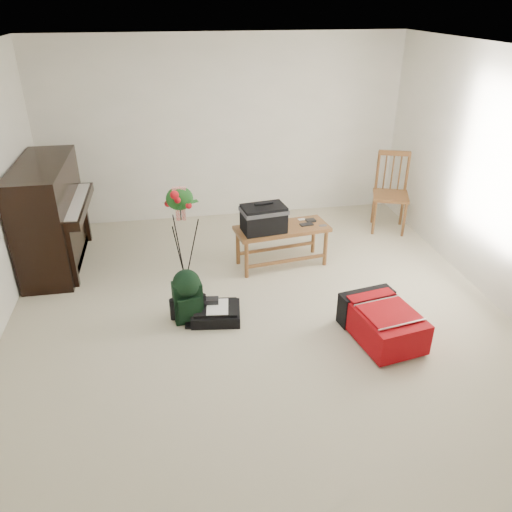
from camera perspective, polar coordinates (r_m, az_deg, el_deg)
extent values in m
cube|color=#BEB499|center=(5.09, 0.46, -7.16)|extent=(5.00, 5.50, 0.01)
cube|color=white|center=(4.19, 0.59, 22.13)|extent=(5.00, 5.50, 0.01)
cube|color=white|center=(7.09, -3.70, 14.14)|extent=(5.00, 0.04, 2.50)
cube|color=black|center=(6.30, -22.51, 4.29)|extent=(0.55, 1.50, 1.25)
cube|color=black|center=(6.20, -19.99, 5.45)|extent=(0.28, 1.30, 0.10)
cube|color=white|center=(6.19, -20.06, 5.88)|extent=(0.22, 1.20, 0.02)
cube|color=black|center=(6.52, -21.19, -0.29)|extent=(0.45, 1.30, 0.10)
cube|color=brown|center=(5.87, 3.00, 3.13)|extent=(1.15, 0.58, 0.04)
cylinder|color=brown|center=(5.74, -1.48, -0.19)|extent=(0.05, 0.05, 0.45)
cylinder|color=brown|center=(6.05, -1.99, 1.35)|extent=(0.05, 0.05, 0.45)
cylinder|color=brown|center=(5.95, 7.95, 0.60)|extent=(0.05, 0.05, 0.45)
cylinder|color=brown|center=(6.24, 7.00, 2.04)|extent=(0.05, 0.05, 0.45)
cube|color=brown|center=(7.04, 15.13, 6.65)|extent=(0.59, 0.59, 0.04)
cylinder|color=brown|center=(6.89, 14.03, 4.01)|extent=(0.04, 0.04, 0.47)
cylinder|color=brown|center=(7.22, 12.84, 5.26)|extent=(0.04, 0.04, 0.47)
cylinder|color=brown|center=(7.05, 16.97, 4.18)|extent=(0.04, 0.04, 0.47)
cylinder|color=brown|center=(7.37, 15.68, 5.40)|extent=(0.04, 0.04, 0.47)
cube|color=brown|center=(7.04, 15.02, 11.29)|extent=(0.40, 0.19, 0.07)
cylinder|color=brown|center=(7.04, 13.29, 9.24)|extent=(0.04, 0.04, 0.57)
cylinder|color=brown|center=(7.20, 16.21, 9.30)|extent=(0.04, 0.04, 0.57)
cube|color=#AA0907|center=(4.87, 14.27, -7.43)|extent=(0.65, 0.86, 0.30)
cube|color=black|center=(5.10, 12.96, -5.54)|extent=(0.57, 0.27, 0.32)
cube|color=#AA0907|center=(4.74, 14.75, -6.20)|extent=(0.54, 0.52, 0.02)
cube|color=silver|center=(4.58, 15.87, -7.65)|extent=(0.49, 0.10, 0.01)
cube|color=black|center=(5.07, -4.60, -6.60)|extent=(0.53, 0.45, 0.12)
cube|color=black|center=(5.03, -4.63, -5.91)|extent=(0.46, 0.38, 0.03)
cube|color=white|center=(5.00, -4.40, -5.78)|extent=(0.25, 0.31, 0.01)
cube|color=black|center=(5.05, -5.27, -5.15)|extent=(0.17, 0.12, 0.05)
cube|color=black|center=(5.00, -7.80, -5.18)|extent=(0.30, 0.20, 0.42)
cube|color=black|center=(4.93, -7.71, -6.06)|extent=(0.23, 0.08, 0.25)
sphere|color=black|center=(4.89, -7.95, -3.10)|extent=(0.27, 0.27, 0.27)
cube|color=black|center=(5.08, -8.60, -4.72)|extent=(0.04, 0.03, 0.38)
cube|color=black|center=(5.09, -7.11, -4.60)|extent=(0.04, 0.03, 0.38)
cylinder|color=black|center=(5.36, -8.66, 5.60)|extent=(0.01, 0.01, 0.31)
ellipsoid|color=#1A541B|center=(5.32, -8.73, 6.52)|extent=(0.29, 0.20, 0.27)
cube|color=red|center=(5.27, -8.80, 7.37)|extent=(0.14, 0.05, 0.08)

